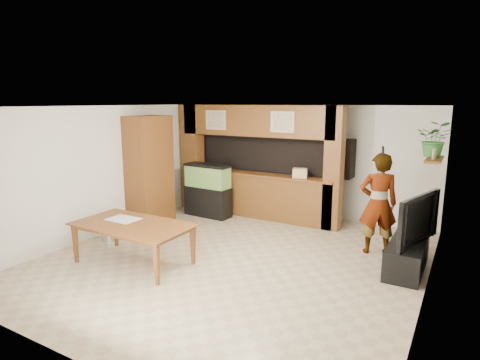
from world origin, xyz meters
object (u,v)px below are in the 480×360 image
Objects in this scene: pantry_cabinet at (150,170)px; aquarium at (208,191)px; person at (378,204)px; television at (410,218)px; dining_table at (132,244)px.

pantry_cabinet reaches higher than aquarium.
aquarium is (0.80, 1.08, -0.58)m from pantry_cabinet.
pantry_cabinet reaches higher than person.
person reaches higher than television.
dining_table is at bearing -55.31° from pantry_cabinet.
pantry_cabinet is 1.31× the size of person.
television is 4.54m from dining_table.
aquarium is 0.91× the size of television.
dining_table is at bearing 133.25° from television.
dining_table is at bearing -76.83° from aquarium.
person is at bearing -3.52° from aquarium.
pantry_cabinet is 4.80m from person.
person reaches higher than aquarium.
television is 0.78m from person.
aquarium is 3.07m from dining_table.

